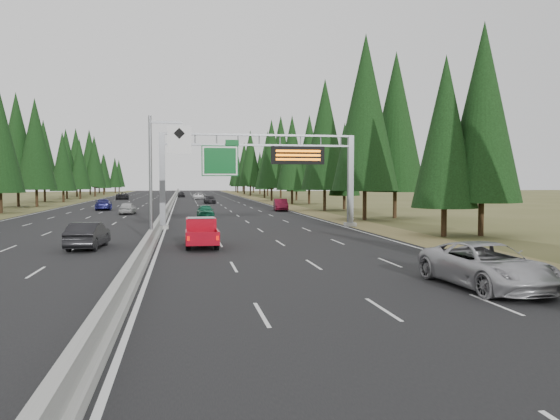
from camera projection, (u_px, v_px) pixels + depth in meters
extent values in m
plane|color=#4D4E24|center=(72.00, 402.00, 9.88)|extent=(400.00, 400.00, 0.00)
cube|color=black|center=(171.00, 205.00, 88.53)|extent=(32.00, 260.00, 0.08)
cube|color=olive|center=(279.00, 204.00, 91.64)|extent=(3.60, 260.00, 0.06)
cube|color=#4D4E24|center=(55.00, 206.00, 85.43)|extent=(3.60, 260.00, 0.06)
cube|color=gray|center=(171.00, 204.00, 88.52)|extent=(0.70, 260.00, 0.30)
cube|color=gray|center=(171.00, 201.00, 88.50)|extent=(0.30, 260.00, 0.60)
cube|color=slate|center=(162.00, 181.00, 44.14)|extent=(0.45, 0.45, 7.80)
cube|color=gray|center=(163.00, 227.00, 44.34)|extent=(0.90, 0.90, 0.30)
cube|color=slate|center=(350.00, 181.00, 46.91)|extent=(0.45, 0.45, 7.80)
cube|color=gray|center=(350.00, 224.00, 47.11)|extent=(0.90, 0.90, 0.30)
cube|color=slate|center=(259.00, 135.00, 45.32)|extent=(15.85, 0.35, 0.16)
cube|color=slate|center=(259.00, 145.00, 45.36)|extent=(15.85, 0.35, 0.16)
cube|color=#054C19|center=(220.00, 161.00, 44.62)|extent=(3.00, 0.10, 2.50)
cube|color=silver|center=(220.00, 161.00, 44.56)|extent=(2.85, 0.02, 2.35)
cube|color=#054C19|center=(232.00, 143.00, 44.71)|extent=(1.10, 0.10, 0.45)
cube|color=black|center=(298.00, 155.00, 45.67)|extent=(4.50, 0.40, 1.50)
cube|color=orange|center=(298.00, 151.00, 45.44)|extent=(3.80, 0.02, 0.18)
cube|color=orange|center=(298.00, 155.00, 45.46)|extent=(3.80, 0.02, 0.18)
cube|color=orange|center=(298.00, 159.00, 45.48)|extent=(3.80, 0.02, 0.18)
cylinder|color=slate|center=(151.00, 180.00, 34.24)|extent=(0.20, 0.20, 8.00)
cube|color=gray|center=(151.00, 241.00, 34.45)|extent=(0.50, 0.50, 0.20)
cube|color=slate|center=(166.00, 122.00, 34.22)|extent=(2.00, 0.15, 0.15)
cube|color=silver|center=(179.00, 140.00, 34.30)|extent=(1.50, 0.06, 1.80)
cylinder|color=black|center=(444.00, 222.00, 39.10)|extent=(0.40, 0.40, 2.07)
cone|color=black|center=(445.00, 131.00, 38.75)|extent=(4.66, 4.66, 10.87)
cylinder|color=black|center=(481.00, 219.00, 39.48)|extent=(0.40, 0.40, 2.46)
cone|color=black|center=(483.00, 112.00, 39.07)|extent=(5.54, 5.54, 12.92)
cylinder|color=black|center=(365.00, 205.00, 55.34)|extent=(0.40, 0.40, 3.00)
cone|color=black|center=(365.00, 112.00, 54.83)|extent=(6.75, 6.75, 15.75)
cylinder|color=black|center=(395.00, 205.00, 58.39)|extent=(0.40, 0.40, 2.83)
cone|color=black|center=(396.00, 122.00, 57.91)|extent=(6.37, 6.37, 14.86)
cylinder|color=black|center=(325.00, 200.00, 72.63)|extent=(0.40, 0.40, 2.79)
cone|color=black|center=(325.00, 134.00, 72.16)|extent=(6.29, 6.29, 14.67)
cylinder|color=black|center=(344.00, 202.00, 76.16)|extent=(0.40, 0.40, 1.93)
cone|color=black|center=(345.00, 159.00, 75.83)|extent=(4.35, 4.35, 10.14)
cylinder|color=black|center=(292.00, 197.00, 93.69)|extent=(0.40, 0.40, 2.43)
cone|color=black|center=(292.00, 153.00, 93.28)|extent=(5.46, 5.46, 12.73)
cylinder|color=black|center=(309.00, 197.00, 94.42)|extent=(0.40, 0.40, 2.46)
cone|color=black|center=(309.00, 152.00, 94.01)|extent=(5.52, 5.52, 12.89)
cylinder|color=black|center=(272.00, 194.00, 107.49)|extent=(0.40, 0.40, 2.57)
cone|color=black|center=(272.00, 154.00, 107.06)|extent=(5.77, 5.77, 13.47)
cylinder|color=black|center=(296.00, 196.00, 110.99)|extent=(0.40, 0.40, 1.82)
cone|color=black|center=(296.00, 168.00, 110.69)|extent=(4.09, 4.09, 9.54)
cylinder|color=black|center=(265.00, 193.00, 127.03)|extent=(0.40, 0.40, 2.02)
cone|color=black|center=(264.00, 166.00, 126.69)|extent=(4.54, 4.54, 10.59)
cylinder|color=black|center=(281.00, 191.00, 126.45)|extent=(0.40, 0.40, 3.04)
cone|color=black|center=(281.00, 150.00, 125.94)|extent=(6.84, 6.84, 15.95)
cylinder|color=black|center=(250.00, 191.00, 144.42)|extent=(0.40, 0.40, 2.77)
cone|color=black|center=(250.00, 158.00, 143.95)|extent=(6.24, 6.24, 14.55)
cylinder|color=black|center=(268.00, 191.00, 144.96)|extent=(0.40, 0.40, 2.74)
cone|color=black|center=(268.00, 158.00, 144.50)|extent=(6.17, 6.17, 14.39)
cylinder|color=black|center=(244.00, 190.00, 160.37)|extent=(0.40, 0.40, 2.44)
cone|color=black|center=(244.00, 164.00, 159.96)|extent=(5.48, 5.48, 12.80)
cylinder|color=black|center=(260.00, 191.00, 163.14)|extent=(0.40, 0.40, 2.02)
cone|color=black|center=(260.00, 169.00, 162.80)|extent=(4.55, 4.55, 10.63)
cylinder|color=black|center=(238.00, 190.00, 179.04)|extent=(0.40, 0.40, 2.11)
cone|color=black|center=(238.00, 169.00, 178.68)|extent=(4.75, 4.75, 11.08)
cylinder|color=black|center=(253.00, 190.00, 180.87)|extent=(0.40, 0.40, 1.96)
cone|color=black|center=(253.00, 171.00, 180.54)|extent=(4.42, 4.42, 10.30)
cylinder|color=black|center=(236.00, 189.00, 198.91)|extent=(0.40, 0.40, 2.20)
cone|color=black|center=(236.00, 170.00, 198.54)|extent=(4.96, 4.96, 11.56)
cylinder|color=black|center=(243.00, 188.00, 199.09)|extent=(0.40, 0.40, 2.31)
cone|color=black|center=(243.00, 169.00, 198.70)|extent=(5.19, 5.19, 12.10)
cylinder|color=black|center=(1.00, 203.00, 66.66)|extent=(0.40, 0.40, 2.53)
cylinder|color=black|center=(37.00, 198.00, 83.04)|extent=(0.40, 0.40, 2.64)
cone|color=black|center=(35.00, 144.00, 82.59)|extent=(5.95, 5.95, 13.88)
cylinder|color=black|center=(18.00, 198.00, 83.89)|extent=(0.40, 0.40, 2.81)
cone|color=black|center=(17.00, 140.00, 83.42)|extent=(6.32, 6.32, 14.74)
cylinder|color=black|center=(63.00, 197.00, 101.27)|extent=(0.40, 0.40, 2.09)
cone|color=black|center=(63.00, 161.00, 100.91)|extent=(4.71, 4.71, 10.98)
cylinder|color=black|center=(45.00, 195.00, 103.54)|extent=(0.40, 0.40, 2.49)
cone|color=black|center=(44.00, 154.00, 103.13)|extent=(5.59, 5.59, 13.05)
cylinder|color=black|center=(80.00, 194.00, 119.19)|extent=(0.40, 0.40, 2.11)
cone|color=black|center=(80.00, 164.00, 118.83)|extent=(4.75, 4.75, 11.09)
cylinder|color=black|center=(67.00, 193.00, 120.15)|extent=(0.40, 0.40, 2.47)
cone|color=black|center=(66.00, 158.00, 119.73)|extent=(5.56, 5.56, 12.97)
cylinder|color=black|center=(95.00, 192.00, 137.00)|extent=(0.40, 0.40, 2.45)
cone|color=black|center=(94.00, 161.00, 136.59)|extent=(5.51, 5.51, 12.86)
cylinder|color=black|center=(77.00, 191.00, 136.94)|extent=(0.40, 0.40, 2.74)
cone|color=black|center=(76.00, 157.00, 136.48)|extent=(6.17, 6.17, 14.40)
cylinder|color=black|center=(104.00, 191.00, 155.22)|extent=(0.40, 0.40, 1.89)
cone|color=black|center=(103.00, 171.00, 154.90)|extent=(4.24, 4.24, 9.90)
cylinder|color=black|center=(90.00, 190.00, 154.53)|extent=(0.40, 0.40, 2.96)
cone|color=black|center=(90.00, 157.00, 154.03)|extent=(6.66, 6.66, 15.55)
cylinder|color=black|center=(115.00, 190.00, 173.81)|extent=(0.40, 0.40, 1.83)
cone|color=black|center=(115.00, 172.00, 173.50)|extent=(4.11, 4.11, 9.60)
cylinder|color=black|center=(99.00, 190.00, 173.33)|extent=(0.40, 0.40, 1.83)
cone|color=black|center=(99.00, 172.00, 173.02)|extent=(4.12, 4.12, 9.61)
cylinder|color=black|center=(119.00, 189.00, 190.68)|extent=(0.40, 0.40, 1.82)
cone|color=black|center=(119.00, 173.00, 190.37)|extent=(4.09, 4.09, 9.55)
cylinder|color=black|center=(105.00, 189.00, 188.07)|extent=(0.40, 0.40, 2.08)
cone|color=black|center=(104.00, 170.00, 187.71)|extent=(4.68, 4.68, 10.92)
imported|color=#A6A5AA|center=(487.00, 265.00, 19.96)|extent=(3.16, 6.14, 1.66)
cylinder|color=black|center=(188.00, 244.00, 30.58)|extent=(0.28, 0.74, 0.74)
cylinder|color=black|center=(216.00, 244.00, 30.85)|extent=(0.28, 0.74, 0.74)
cylinder|color=black|center=(188.00, 238.00, 33.59)|extent=(0.28, 0.74, 0.74)
cylinder|color=black|center=(213.00, 238.00, 33.87)|extent=(0.28, 0.74, 0.74)
cube|color=#9F0919|center=(201.00, 238.00, 32.26)|extent=(1.86, 5.20, 0.28)
cube|color=#9F0919|center=(201.00, 226.00, 33.05)|extent=(1.76, 2.04, 1.02)
cube|color=black|center=(201.00, 222.00, 33.03)|extent=(1.58, 1.76, 0.51)
cube|color=#9F0919|center=(186.00, 236.00, 30.72)|extent=(0.09, 2.23, 0.56)
cube|color=#9F0919|center=(218.00, 235.00, 31.03)|extent=(0.09, 2.23, 0.56)
cube|color=#9F0919|center=(203.00, 237.00, 29.78)|extent=(1.86, 0.09, 0.56)
imported|color=#166443|center=(205.00, 211.00, 57.96)|extent=(1.84, 4.17, 1.39)
imported|color=#5D0D1F|center=(281.00, 205.00, 70.96)|extent=(2.11, 4.87, 1.56)
imported|color=black|center=(210.00, 200.00, 93.49)|extent=(1.98, 4.63, 1.33)
imported|color=white|center=(198.00, 196.00, 115.98)|extent=(2.20, 4.76, 1.32)
imported|color=black|center=(181.00, 194.00, 129.46)|extent=(1.90, 3.96, 1.30)
imported|color=black|center=(88.00, 235.00, 31.60)|extent=(1.96, 4.77, 1.54)
imported|color=#181855|center=(104.00, 204.00, 72.96)|extent=(2.55, 5.27, 1.48)
imported|color=#B4B4B4|center=(128.00, 208.00, 63.91)|extent=(1.85, 4.21, 1.41)
imported|color=black|center=(122.00, 196.00, 113.82)|extent=(3.12, 5.79, 1.54)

